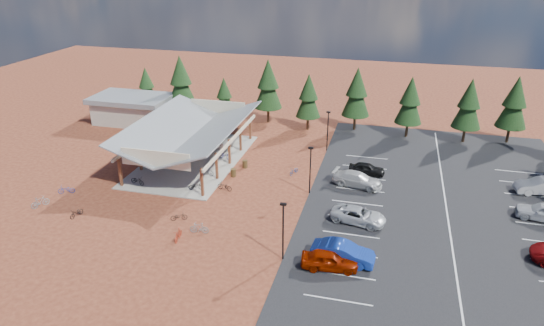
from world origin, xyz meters
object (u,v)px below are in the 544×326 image
at_px(bike_16, 225,186).
at_px(bike_5, 207,171).
at_px(bike_pavilion, 191,130).
at_px(bike_13, 199,228).
at_px(bike_7, 217,144).
at_px(trash_bin_1, 245,164).
at_px(bike_10, 66,190).
at_px(car_9, 542,186).
at_px(bike_2, 183,146).
at_px(bike_1, 161,158).
at_px(lamp_post_2, 328,128).
at_px(bike_3, 208,134).
at_px(bike_12, 179,216).
at_px(car_0, 330,260).
at_px(lamp_post_1, 310,167).
at_px(trash_bin_0, 233,173).
at_px(bike_14, 294,171).
at_px(bike_9, 40,202).
at_px(car_4, 367,169).
at_px(lamp_post_0, 283,227).
at_px(outbuilding, 132,109).
at_px(car_8, 544,212).
at_px(bike_4, 196,186).
at_px(car_2, 359,215).
at_px(car_1, 343,253).
at_px(bike_0, 137,180).
at_px(bike_8, 77,213).
at_px(bike_6, 225,155).
at_px(bike_11, 178,235).

bearing_deg(bike_16, bike_5, -118.91).
height_order(bike_pavilion, bike_13, bike_pavilion).
bearing_deg(bike_5, bike_7, 21.17).
relative_size(trash_bin_1, bike_10, 0.53).
bearing_deg(car_9, trash_bin_1, -94.63).
bearing_deg(bike_pavilion, bike_2, 133.59).
bearing_deg(bike_1, lamp_post_2, -56.06).
bearing_deg(bike_3, bike_2, 164.83).
xyz_separation_m(bike_pavilion, bike_12, (4.24, -13.40, -3.42)).
height_order(bike_1, bike_12, bike_1).
bearing_deg(bike_5, car_0, -122.28).
height_order(lamp_post_1, bike_3, lamp_post_1).
bearing_deg(bike_1, trash_bin_0, -90.08).
relative_size(bike_14, bike_16, 0.89).
distance_m(bike_9, car_4, 34.02).
distance_m(bike_10, bike_13, 16.64).
xyz_separation_m(lamp_post_0, bike_5, (-11.80, 13.24, -2.35)).
bearing_deg(outbuilding, bike_13, -51.18).
xyz_separation_m(bike_5, car_0, (15.65, -13.58, 0.17)).
distance_m(bike_1, bike_12, 14.06).
bearing_deg(bike_3, bike_10, 157.29).
bearing_deg(car_8, bike_4, -76.21).
bearing_deg(lamp_post_2, car_2, -72.02).
bearing_deg(car_8, bike_13, -61.74).
height_order(bike_4, bike_16, bike_4).
bearing_deg(bike_3, bike_13, -159.56).
distance_m(bike_10, car_1, 29.44).
bearing_deg(lamp_post_2, bike_0, -140.91).
distance_m(bike_9, bike_10, 3.21).
xyz_separation_m(lamp_post_0, bike_12, (-10.76, 3.60, -2.57)).
distance_m(bike_pavilion, bike_16, 9.67).
bearing_deg(lamp_post_2, car_1, -78.44).
distance_m(bike_12, car_0, 15.14).
distance_m(bike_3, bike_8, 23.11).
xyz_separation_m(lamp_post_1, car_2, (5.41, -4.66, -2.24)).
relative_size(bike_1, bike_14, 0.98).
bearing_deg(bike_4, bike_0, 77.68).
bearing_deg(bike_4, lamp_post_1, -94.33).
distance_m(bike_6, car_1, 23.67).
bearing_deg(lamp_post_2, lamp_post_0, -90.00).
bearing_deg(car_8, outbuilding, -97.65).
bearing_deg(bike_14, bike_1, -154.27).
bearing_deg(bike_3, bike_14, -120.74).
height_order(bike_9, bike_10, bike_9).
bearing_deg(bike_11, bike_12, 108.89).
distance_m(bike_14, car_0, 17.70).
height_order(outbuilding, bike_7, outbuilding).
height_order(bike_2, car_0, car_0).
relative_size(bike_pavilion, bike_13, 11.25).
xyz_separation_m(trash_bin_1, car_9, (31.42, 1.26, 0.43)).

